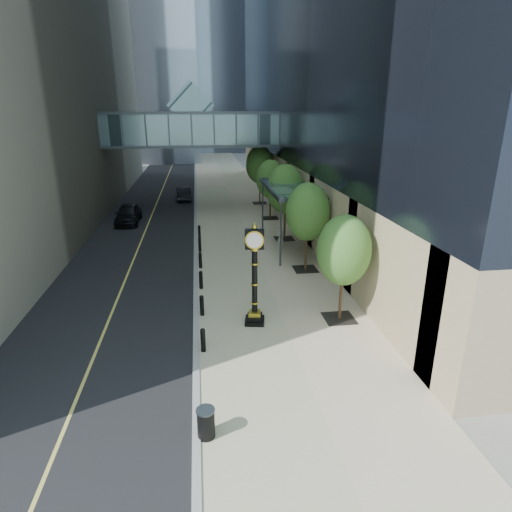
# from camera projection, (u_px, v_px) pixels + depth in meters

# --- Properties ---
(ground) EXTENTS (320.00, 320.00, 0.00)m
(ground) POSITION_uv_depth(u_px,v_px,m) (274.00, 361.00, 16.59)
(ground) COLOR gray
(ground) RESTS_ON ground
(road) EXTENTS (8.00, 180.00, 0.02)m
(road) POSITION_uv_depth(u_px,v_px,m) (163.00, 188.00, 53.19)
(road) COLOR black
(road) RESTS_ON ground
(sidewalk) EXTENTS (8.00, 180.00, 0.06)m
(sidewalk) POSITION_uv_depth(u_px,v_px,m) (227.00, 186.00, 54.19)
(sidewalk) COLOR #B0A988
(sidewalk) RESTS_ON ground
(curb) EXTENTS (0.25, 180.00, 0.07)m
(curb) POSITION_uv_depth(u_px,v_px,m) (195.00, 187.00, 53.69)
(curb) COLOR gray
(curb) RESTS_ON ground
(distant_tower_c) EXTENTS (22.00, 22.00, 65.00)m
(distant_tower_c) POSITION_uv_depth(u_px,v_px,m) (179.00, 20.00, 117.72)
(distant_tower_c) COLOR #97A5BE
(distant_tower_c) RESTS_ON ground
(skywalk) EXTENTS (17.00, 4.20, 5.80)m
(skywalk) POSITION_uv_depth(u_px,v_px,m) (192.00, 127.00, 39.94)
(skywalk) COLOR #476871
(skywalk) RESTS_ON ground
(entrance_canopy) EXTENTS (3.00, 8.00, 4.38)m
(entrance_canopy) POSITION_uv_depth(u_px,v_px,m) (290.00, 189.00, 28.79)
(entrance_canopy) COLOR #383F44
(entrance_canopy) RESTS_ON ground
(bollard_row) EXTENTS (0.20, 16.20, 0.90)m
(bollard_row) POSITION_uv_depth(u_px,v_px,m) (201.00, 270.00, 24.52)
(bollard_row) COLOR black
(bollard_row) RESTS_ON sidewalk
(street_trees) EXTENTS (2.81, 28.60, 5.78)m
(street_trees) POSITION_uv_depth(u_px,v_px,m) (282.00, 188.00, 31.92)
(street_trees) COLOR black
(street_trees) RESTS_ON sidewalk
(street_clock) EXTENTS (1.00, 1.00, 4.58)m
(street_clock) POSITION_uv_depth(u_px,v_px,m) (255.00, 282.00, 18.81)
(street_clock) COLOR black
(street_clock) RESTS_ON sidewalk
(trash_bin) EXTENTS (0.56, 0.56, 0.90)m
(trash_bin) POSITION_uv_depth(u_px,v_px,m) (206.00, 424.00, 12.54)
(trash_bin) COLOR black
(trash_bin) RESTS_ON sidewalk
(pedestrian) EXTENTS (0.66, 0.56, 1.55)m
(pedestrian) POSITION_uv_depth(u_px,v_px,m) (281.00, 238.00, 29.55)
(pedestrian) COLOR #B0ACA2
(pedestrian) RESTS_ON sidewalk
(car_near) EXTENTS (1.89, 4.69, 1.60)m
(car_near) POSITION_uv_depth(u_px,v_px,m) (128.00, 214.00, 36.41)
(car_near) COLOR black
(car_near) RESTS_ON road
(car_far) EXTENTS (1.71, 4.33, 1.40)m
(car_far) POSITION_uv_depth(u_px,v_px,m) (184.00, 193.00, 45.89)
(car_far) COLOR black
(car_far) RESTS_ON road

